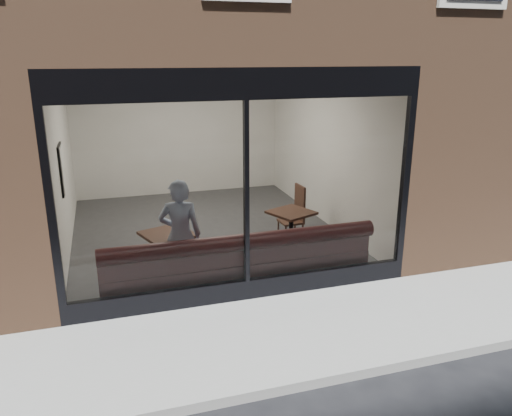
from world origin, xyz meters
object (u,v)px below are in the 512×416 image
object	(u,v)px
person	(180,235)
cafe_table_left	(168,234)
cafe_chair_left	(170,246)
cafe_chair_right	(291,221)
cafe_table_right	(291,213)
banquette	(239,273)

from	to	relation	value
person	cafe_table_left	distance (m)	0.40
cafe_chair_left	cafe_chair_right	bearing A→B (deg)	-168.66
cafe_chair_right	cafe_table_right	bearing A→B (deg)	65.77
banquette	cafe_table_right	bearing A→B (deg)	40.55
banquette	cafe_table_right	world-z (taller)	cafe_table_right
cafe_table_right	banquette	bearing A→B (deg)	-139.45
person	cafe_table_right	distance (m)	2.20
person	cafe_chair_right	distance (m)	3.03
cafe_chair_left	cafe_chair_right	distance (m)	2.50
cafe_chair_left	banquette	bearing A→B (deg)	118.81
banquette	person	bearing A→B (deg)	164.38
cafe_chair_left	cafe_table_right	bearing A→B (deg)	168.20
banquette	cafe_chair_left	world-z (taller)	banquette
person	banquette	bearing A→B (deg)	177.31
cafe_table_left	person	bearing A→B (deg)	-68.16
cafe_chair_right	person	bearing A→B (deg)	32.77
cafe_table_left	cafe_table_right	distance (m)	2.24
cafe_table_left	cafe_table_right	world-z (taller)	cafe_table_left
banquette	person	size ratio (longest dim) A/B	2.39
cafe_chair_left	cafe_chair_right	xyz separation A→B (m)	(2.42, 0.60, 0.00)
banquette	person	distance (m)	1.05
cafe_chair_right	cafe_chair_left	bearing A→B (deg)	10.43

